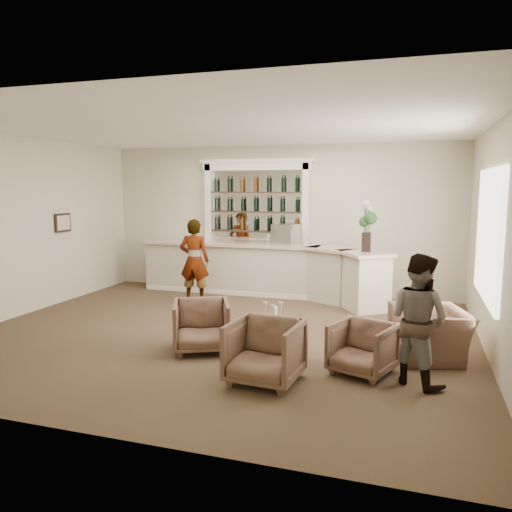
{
  "coord_description": "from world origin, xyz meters",
  "views": [
    {
      "loc": [
        2.96,
        -7.35,
        2.39
      ],
      "look_at": [
        0.31,
        0.9,
        1.18
      ],
      "focal_mm": 35.0,
      "sensor_mm": 36.0,
      "label": 1
    }
  ],
  "objects_px": {
    "armchair_left": "(201,326)",
    "espresso_machine": "(286,234)",
    "cocktail_table": "(272,334)",
    "guest": "(418,319)",
    "armchair_far": "(429,333)",
    "flower_vase": "(367,223)",
    "bar_counter": "(264,270)",
    "armchair_right": "(362,348)",
    "armchair_center": "(265,351)",
    "sommelier": "(194,260)"
  },
  "relations": [
    {
      "from": "espresso_machine",
      "to": "guest",
      "type": "bearing_deg",
      "value": -39.35
    },
    {
      "from": "bar_counter",
      "to": "armchair_left",
      "type": "relative_size",
      "value": 6.99
    },
    {
      "from": "armchair_far",
      "to": "flower_vase",
      "type": "xyz_separation_m",
      "value": [
        -1.15,
        2.61,
        1.34
      ]
    },
    {
      "from": "sommelier",
      "to": "armchair_far",
      "type": "relative_size",
      "value": 1.61
    },
    {
      "from": "armchair_right",
      "to": "armchair_far",
      "type": "relative_size",
      "value": 0.69
    },
    {
      "from": "armchair_right",
      "to": "flower_vase",
      "type": "height_order",
      "value": "flower_vase"
    },
    {
      "from": "flower_vase",
      "to": "bar_counter",
      "type": "bearing_deg",
      "value": 166.21
    },
    {
      "from": "armchair_right",
      "to": "bar_counter",
      "type": "bearing_deg",
      "value": 142.08
    },
    {
      "from": "sommelier",
      "to": "armchair_far",
      "type": "height_order",
      "value": "sommelier"
    },
    {
      "from": "cocktail_table",
      "to": "armchair_left",
      "type": "distance_m",
      "value": 1.05
    },
    {
      "from": "guest",
      "to": "armchair_far",
      "type": "xyz_separation_m",
      "value": [
        0.17,
        1.03,
        -0.45
      ]
    },
    {
      "from": "espresso_machine",
      "to": "armchair_left",
      "type": "bearing_deg",
      "value": -75.64
    },
    {
      "from": "bar_counter",
      "to": "armchair_right",
      "type": "distance_m",
      "value": 4.8
    },
    {
      "from": "bar_counter",
      "to": "cocktail_table",
      "type": "relative_size",
      "value": 8.9
    },
    {
      "from": "sommelier",
      "to": "armchair_left",
      "type": "xyz_separation_m",
      "value": [
        1.44,
        -2.89,
        -0.49
      ]
    },
    {
      "from": "bar_counter",
      "to": "armchair_far",
      "type": "bearing_deg",
      "value": -43.07
    },
    {
      "from": "sommelier",
      "to": "armchair_center",
      "type": "height_order",
      "value": "sommelier"
    },
    {
      "from": "bar_counter",
      "to": "armchair_center",
      "type": "height_order",
      "value": "bar_counter"
    },
    {
      "from": "armchair_left",
      "to": "cocktail_table",
      "type": "bearing_deg",
      "value": -6.29
    },
    {
      "from": "armchair_far",
      "to": "flower_vase",
      "type": "bearing_deg",
      "value": -173.08
    },
    {
      "from": "bar_counter",
      "to": "guest",
      "type": "height_order",
      "value": "guest"
    },
    {
      "from": "armchair_center",
      "to": "flower_vase",
      "type": "height_order",
      "value": "flower_vase"
    },
    {
      "from": "sommelier",
      "to": "flower_vase",
      "type": "relative_size",
      "value": 1.77
    },
    {
      "from": "cocktail_table",
      "to": "bar_counter",
      "type": "bearing_deg",
      "value": 108.67
    },
    {
      "from": "armchair_center",
      "to": "armchair_right",
      "type": "xyz_separation_m",
      "value": [
        1.11,
        0.65,
        -0.05
      ]
    },
    {
      "from": "armchair_left",
      "to": "armchair_right",
      "type": "xyz_separation_m",
      "value": [
        2.34,
        -0.21,
        -0.04
      ]
    },
    {
      "from": "armchair_left",
      "to": "espresso_machine",
      "type": "height_order",
      "value": "espresso_machine"
    },
    {
      "from": "sommelier",
      "to": "armchair_center",
      "type": "relative_size",
      "value": 2.02
    },
    {
      "from": "armchair_far",
      "to": "armchair_right",
      "type": "bearing_deg",
      "value": -59.32
    },
    {
      "from": "bar_counter",
      "to": "flower_vase",
      "type": "distance_m",
      "value": 2.55
    },
    {
      "from": "guest",
      "to": "armchair_far",
      "type": "distance_m",
      "value": 1.14
    },
    {
      "from": "cocktail_table",
      "to": "armchair_far",
      "type": "xyz_separation_m",
      "value": [
        2.18,
        0.37,
        0.1
      ]
    },
    {
      "from": "cocktail_table",
      "to": "armchair_center",
      "type": "bearing_deg",
      "value": -78.43
    },
    {
      "from": "guest",
      "to": "armchair_left",
      "type": "xyz_separation_m",
      "value": [
        -3.0,
        0.33,
        -0.43
      ]
    },
    {
      "from": "flower_vase",
      "to": "guest",
      "type": "bearing_deg",
      "value": -75.03
    },
    {
      "from": "guest",
      "to": "flower_vase",
      "type": "xyz_separation_m",
      "value": [
        -0.97,
        3.64,
        0.89
      ]
    },
    {
      "from": "bar_counter",
      "to": "armchair_left",
      "type": "xyz_separation_m",
      "value": [
        0.2,
        -3.86,
        -0.2
      ]
    },
    {
      "from": "armchair_center",
      "to": "armchair_right",
      "type": "relative_size",
      "value": 1.16
    },
    {
      "from": "cocktail_table",
      "to": "armchair_right",
      "type": "height_order",
      "value": "armchair_right"
    },
    {
      "from": "guest",
      "to": "flower_vase",
      "type": "relative_size",
      "value": 1.64
    },
    {
      "from": "armchair_right",
      "to": "flower_vase",
      "type": "bearing_deg",
      "value": 115.15
    },
    {
      "from": "armchair_far",
      "to": "bar_counter",
      "type": "bearing_deg",
      "value": -149.89
    },
    {
      "from": "sommelier",
      "to": "armchair_right",
      "type": "distance_m",
      "value": 4.92
    },
    {
      "from": "armchair_center",
      "to": "armchair_right",
      "type": "height_order",
      "value": "armchair_center"
    },
    {
      "from": "cocktail_table",
      "to": "flower_vase",
      "type": "bearing_deg",
      "value": 70.8
    },
    {
      "from": "armchair_center",
      "to": "sommelier",
      "type": "bearing_deg",
      "value": 130.22
    },
    {
      "from": "bar_counter",
      "to": "espresso_machine",
      "type": "height_order",
      "value": "espresso_machine"
    },
    {
      "from": "cocktail_table",
      "to": "sommelier",
      "type": "relative_size",
      "value": 0.37
    },
    {
      "from": "armchair_center",
      "to": "espresso_machine",
      "type": "relative_size",
      "value": 1.69
    },
    {
      "from": "cocktail_table",
      "to": "guest",
      "type": "relative_size",
      "value": 0.4
    }
  ]
}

